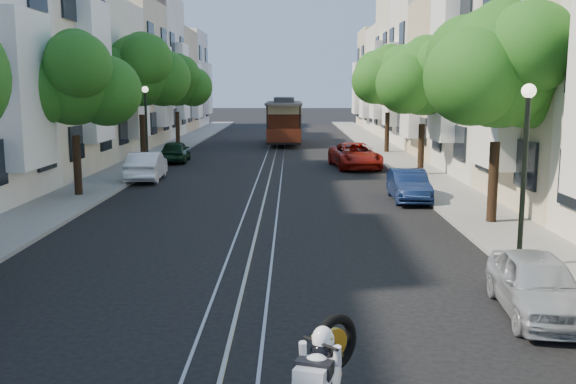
{
  "coord_description": "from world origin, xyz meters",
  "views": [
    {
      "loc": [
        1.03,
        -10.41,
        4.18
      ],
      "look_at": [
        0.93,
        7.64,
        1.25
      ],
      "focal_mm": 40.0,
      "sensor_mm": 36.0,
      "label": 1
    }
  ],
  "objects_px": {
    "tree_e_c": "(425,79)",
    "tree_w_d": "(177,82)",
    "parked_car_e_mid": "(409,185)",
    "tree_w_b": "(74,82)",
    "parked_car_e_far": "(355,156)",
    "lamp_east": "(525,148)",
    "sportbike_rider": "(319,384)",
    "cable_car": "(284,119)",
    "tree_w_c": "(141,72)",
    "lamp_west": "(146,115)",
    "parked_car_w_mid": "(146,166)",
    "tree_e_b": "(501,69)",
    "tree_e_d": "(389,77)",
    "parked_car_e_near": "(537,285)",
    "parked_car_w_far": "(175,151)"
  },
  "relations": [
    {
      "from": "tree_w_b",
      "to": "sportbike_rider",
      "type": "relative_size",
      "value": 3.27
    },
    {
      "from": "parked_car_e_near",
      "to": "parked_car_e_far",
      "type": "distance_m",
      "value": 22.29
    },
    {
      "from": "tree_e_b",
      "to": "parked_car_e_far",
      "type": "xyz_separation_m",
      "value": [
        -2.86,
        14.35,
        -4.07
      ]
    },
    {
      "from": "tree_w_c",
      "to": "lamp_east",
      "type": "distance_m",
      "value": 25.01
    },
    {
      "from": "tree_w_d",
      "to": "cable_car",
      "type": "height_order",
      "value": "tree_w_d"
    },
    {
      "from": "tree_e_d",
      "to": "lamp_west",
      "type": "relative_size",
      "value": 1.65
    },
    {
      "from": "parked_car_w_mid",
      "to": "tree_w_b",
      "type": "bearing_deg",
      "value": 68.31
    },
    {
      "from": "lamp_west",
      "to": "parked_car_e_mid",
      "type": "xyz_separation_m",
      "value": [
        11.73,
        -8.67,
        -2.26
      ]
    },
    {
      "from": "lamp_west",
      "to": "parked_car_e_near",
      "type": "xyz_separation_m",
      "value": [
        11.9,
        -20.93,
        -2.26
      ]
    },
    {
      "from": "tree_w_b",
      "to": "tree_e_b",
      "type": "bearing_deg",
      "value": -19.15
    },
    {
      "from": "sportbike_rider",
      "to": "parked_car_w_mid",
      "type": "relative_size",
      "value": 0.48
    },
    {
      "from": "parked_car_e_mid",
      "to": "tree_w_b",
      "type": "bearing_deg",
      "value": 177.97
    },
    {
      "from": "tree_w_d",
      "to": "parked_car_e_mid",
      "type": "xyz_separation_m",
      "value": [
        12.57,
        -22.65,
        -4.01
      ]
    },
    {
      "from": "tree_e_c",
      "to": "tree_e_d",
      "type": "bearing_deg",
      "value": 90.0
    },
    {
      "from": "lamp_west",
      "to": "cable_car",
      "type": "relative_size",
      "value": 0.5
    },
    {
      "from": "tree_e_b",
      "to": "parked_car_w_mid",
      "type": "bearing_deg",
      "value": 143.04
    },
    {
      "from": "cable_car",
      "to": "tree_w_c",
      "type": "bearing_deg",
      "value": -120.28
    },
    {
      "from": "tree_e_b",
      "to": "tree_w_d",
      "type": "height_order",
      "value": "tree_e_b"
    },
    {
      "from": "cable_car",
      "to": "parked_car_e_far",
      "type": "bearing_deg",
      "value": -74.9
    },
    {
      "from": "tree_e_d",
      "to": "tree_w_b",
      "type": "xyz_separation_m",
      "value": [
        -14.4,
        -17.0,
        -0.47
      ]
    },
    {
      "from": "tree_w_d",
      "to": "parked_car_e_far",
      "type": "height_order",
      "value": "tree_w_d"
    },
    {
      "from": "tree_w_c",
      "to": "parked_car_w_far",
      "type": "distance_m",
      "value": 4.82
    },
    {
      "from": "tree_w_d",
      "to": "parked_car_e_far",
      "type": "xyz_separation_m",
      "value": [
        11.54,
        -12.65,
        -3.93
      ]
    },
    {
      "from": "tree_w_b",
      "to": "tree_w_c",
      "type": "height_order",
      "value": "tree_w_c"
    },
    {
      "from": "lamp_west",
      "to": "parked_car_e_near",
      "type": "bearing_deg",
      "value": -60.38
    },
    {
      "from": "tree_w_c",
      "to": "cable_car",
      "type": "relative_size",
      "value": 0.85
    },
    {
      "from": "tree_w_b",
      "to": "parked_car_e_far",
      "type": "bearing_deg",
      "value": 39.02
    },
    {
      "from": "tree_w_d",
      "to": "lamp_west",
      "type": "relative_size",
      "value": 1.57
    },
    {
      "from": "parked_car_w_mid",
      "to": "parked_car_w_far",
      "type": "xyz_separation_m",
      "value": [
        0.0,
        7.37,
        -0.04
      ]
    },
    {
      "from": "lamp_west",
      "to": "tree_e_b",
      "type": "bearing_deg",
      "value": -43.85
    },
    {
      "from": "parked_car_e_far",
      "to": "cable_car",
      "type": "bearing_deg",
      "value": 98.38
    },
    {
      "from": "tree_w_d",
      "to": "lamp_east",
      "type": "relative_size",
      "value": 1.57
    },
    {
      "from": "parked_car_w_mid",
      "to": "parked_car_e_near",
      "type": "bearing_deg",
      "value": 119.02
    },
    {
      "from": "tree_e_c",
      "to": "tree_w_d",
      "type": "xyz_separation_m",
      "value": [
        -14.4,
        16.0,
        0.0
      ]
    },
    {
      "from": "tree_e_d",
      "to": "lamp_east",
      "type": "relative_size",
      "value": 1.65
    },
    {
      "from": "tree_w_b",
      "to": "lamp_east",
      "type": "relative_size",
      "value": 1.51
    },
    {
      "from": "tree_e_c",
      "to": "lamp_west",
      "type": "relative_size",
      "value": 1.57
    },
    {
      "from": "parked_car_e_far",
      "to": "lamp_west",
      "type": "bearing_deg",
      "value": -179.48
    },
    {
      "from": "tree_e_d",
      "to": "lamp_west",
      "type": "distance_m",
      "value": 16.39
    },
    {
      "from": "tree_w_c",
      "to": "parked_car_w_mid",
      "type": "xyz_separation_m",
      "value": [
        1.54,
        -6.32,
        -4.41
      ]
    },
    {
      "from": "tree_w_c",
      "to": "lamp_west",
      "type": "bearing_deg",
      "value": -74.25
    },
    {
      "from": "lamp_east",
      "to": "cable_car",
      "type": "bearing_deg",
      "value": 99.69
    },
    {
      "from": "tree_w_c",
      "to": "cable_car",
      "type": "xyz_separation_m",
      "value": [
        7.64,
        12.99,
        -3.17
      ]
    },
    {
      "from": "lamp_east",
      "to": "parked_car_w_mid",
      "type": "xyz_separation_m",
      "value": [
        -11.9,
        14.65,
        -2.19
      ]
    },
    {
      "from": "tree_w_b",
      "to": "parked_car_e_far",
      "type": "relative_size",
      "value": 1.31
    },
    {
      "from": "tree_w_c",
      "to": "tree_w_b",
      "type": "bearing_deg",
      "value": -90.0
    },
    {
      "from": "cable_car",
      "to": "parked_car_e_near",
      "type": "height_order",
      "value": "cable_car"
    },
    {
      "from": "lamp_east",
      "to": "sportbike_rider",
      "type": "distance_m",
      "value": 9.23
    },
    {
      "from": "lamp_east",
      "to": "lamp_west",
      "type": "height_order",
      "value": "same"
    },
    {
      "from": "lamp_west",
      "to": "parked_car_w_mid",
      "type": "distance_m",
      "value": 4.06
    }
  ]
}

